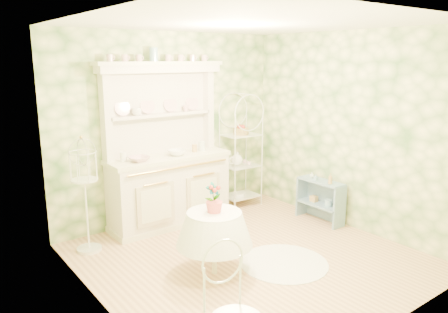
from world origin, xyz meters
TOP-DOWN VIEW (x-y plane):
  - floor at (0.00, 0.00)m, footprint 3.60×3.60m
  - ceiling at (0.00, 0.00)m, footprint 3.60×3.60m
  - wall_left at (-1.80, 0.00)m, footprint 3.60×3.60m
  - wall_right at (1.80, 0.00)m, footprint 3.60×3.60m
  - wall_back at (0.00, 1.80)m, footprint 3.60×3.60m
  - wall_front at (0.00, -1.80)m, footprint 3.60×3.60m
  - kitchen_dresser at (-0.20, 1.52)m, footprint 1.87×0.61m
  - bakers_rack at (1.15, 1.57)m, footprint 0.54×0.40m
  - side_shelf at (1.60, 0.30)m, footprint 0.27×0.68m
  - round_table at (-0.56, -0.07)m, footprint 0.60×0.60m
  - birdcage_stand at (-1.46, 1.34)m, footprint 0.38×0.38m
  - floor_basket at (0.26, 1.02)m, footprint 0.42×0.42m
  - lace_rug at (0.22, -0.36)m, footprint 1.28×1.28m
  - bowl_floral at (-0.69, 1.43)m, footprint 0.29×0.29m
  - bowl_white at (-0.10, 1.45)m, footprint 0.27×0.27m
  - cup_left at (-0.58, 1.68)m, footprint 0.15×0.15m
  - cup_right at (0.20, 1.68)m, footprint 0.10×0.10m
  - potted_geranium at (-0.55, -0.04)m, footprint 0.18×0.14m
  - bottle_amber at (1.56, 0.10)m, footprint 0.07×0.07m
  - bottle_blue at (1.54, 0.35)m, footprint 0.05×0.05m
  - bottle_glass at (1.61, 0.49)m, footprint 0.08×0.08m

SIDE VIEW (x-z plane):
  - floor at x=0.00m, z-range 0.00..0.00m
  - lace_rug at x=0.22m, z-range 0.00..0.01m
  - floor_basket at x=0.26m, z-range 0.00..0.22m
  - side_shelf at x=1.60m, z-range 0.00..0.58m
  - round_table at x=-0.56m, z-range 0.00..0.66m
  - bottle_glass at x=1.61m, z-range 0.60..0.69m
  - bottle_blue at x=1.54m, z-range 0.60..0.70m
  - bottle_amber at x=1.56m, z-range 0.61..0.76m
  - birdcage_stand at x=-1.46m, z-range 0.00..1.53m
  - bakers_rack at x=1.15m, z-range 0.00..1.70m
  - potted_geranium at x=-0.55m, z-range 0.69..1.01m
  - bowl_floral at x=-0.69m, z-range 0.98..1.05m
  - bowl_white at x=-0.10m, z-range 0.98..1.06m
  - kitchen_dresser at x=-0.20m, z-range 0.00..2.29m
  - wall_left at x=-1.80m, z-range 1.35..1.35m
  - wall_right at x=1.80m, z-range 1.35..1.35m
  - wall_back at x=0.00m, z-range 1.35..1.35m
  - wall_front at x=0.00m, z-range 1.35..1.35m
  - cup_left at x=-0.58m, z-range 1.56..1.66m
  - cup_right at x=0.20m, z-range 1.57..1.65m
  - ceiling at x=0.00m, z-range 2.70..2.70m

